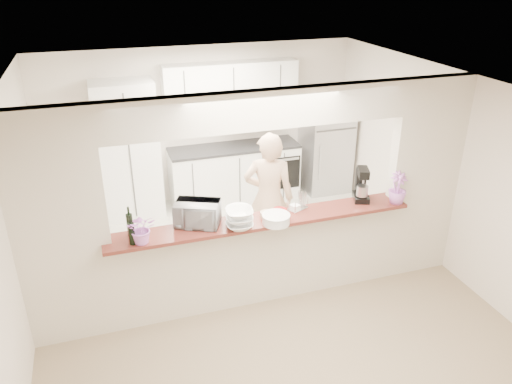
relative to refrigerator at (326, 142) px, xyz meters
name	(u,v)px	position (x,y,z in m)	size (l,w,h in m)	color
floor	(261,298)	(-2.05, -2.65, -0.85)	(6.00, 6.00, 0.00)	tan
tile_overlay	(227,236)	(-2.05, -1.10, -0.84)	(5.00, 2.90, 0.01)	beige
partition	(262,184)	(-2.05, -2.65, 0.63)	(5.00, 0.15, 2.50)	beige
bar_counter	(261,257)	(-2.05, -2.65, -0.27)	(3.40, 0.38, 1.09)	beige
kitchen_cabinets	(195,148)	(-2.24, 0.07, 0.12)	(3.15, 0.62, 2.25)	white
refrigerator	(326,142)	(0.00, 0.00, 0.00)	(0.75, 0.70, 1.70)	#B6B7BC
flower_left	(142,229)	(-3.35, -2.80, 0.40)	(0.29, 0.25, 0.32)	pink
wine_bottle_a	(130,224)	(-3.45, -2.62, 0.37)	(0.07, 0.07, 0.33)	black
wine_bottle_b	(132,233)	(-3.45, -2.80, 0.36)	(0.06, 0.06, 0.32)	black
toaster_oven	(197,214)	(-2.75, -2.60, 0.37)	(0.46, 0.31, 0.26)	#9D9DA2
serving_bowls	(239,219)	(-2.35, -2.82, 0.35)	(0.29, 0.29, 0.21)	white
plate_stack_a	(239,214)	(-2.30, -2.62, 0.31)	(0.29, 0.29, 0.13)	white
plate_stack_b	(276,219)	(-1.95, -2.84, 0.29)	(0.30, 0.30, 0.11)	white
red_bowl	(279,212)	(-1.85, -2.68, 0.28)	(0.16, 0.16, 0.07)	maroon
tan_bowl	(267,215)	(-2.00, -2.68, 0.27)	(0.14, 0.14, 0.07)	tan
utensil_caddy	(298,202)	(-1.60, -2.60, 0.33)	(0.26, 0.21, 0.21)	silver
stand_mixer	(362,185)	(-0.80, -2.59, 0.42)	(0.25, 0.31, 0.40)	black
flower_right	(398,188)	(-0.45, -2.80, 0.43)	(0.21, 0.21, 0.37)	#CF75DA
person	(269,199)	(-1.68, -1.84, 0.03)	(0.64, 0.42, 1.76)	#DDB290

